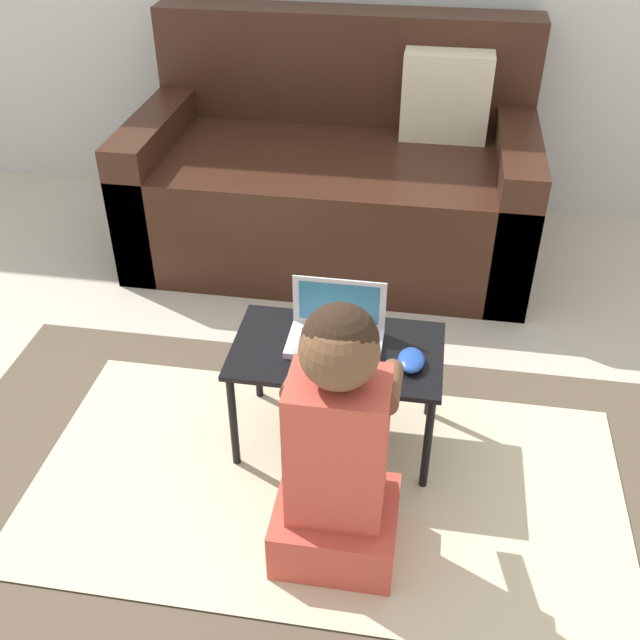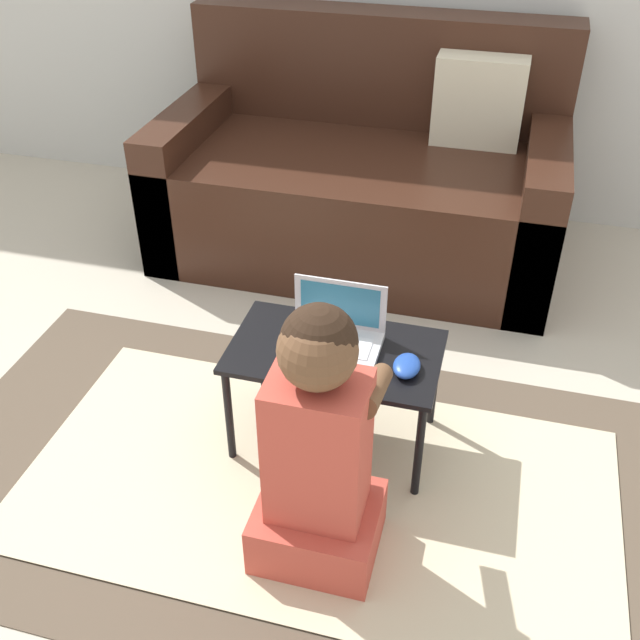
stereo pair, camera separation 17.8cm
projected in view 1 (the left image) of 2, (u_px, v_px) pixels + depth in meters
name	position (u px, v px, depth m)	size (l,w,h in m)	color
ground_plane	(297.00, 444.00, 2.36)	(16.00, 16.00, 0.00)	beige
area_rug	(326.00, 486.00, 2.21)	(2.40, 1.27, 0.01)	brown
couch	(336.00, 176.00, 3.22)	(1.64, 0.93, 0.93)	#381E14
laptop_desk	(337.00, 360.00, 2.19)	(0.61, 0.36, 0.36)	black
laptop	(336.00, 333.00, 2.17)	(0.27, 0.17, 0.18)	silver
computer_mouse	(411.00, 361.00, 2.09)	(0.08, 0.11, 0.04)	#234CB2
person_seated	(338.00, 450.00, 1.83)	(0.32, 0.37, 0.78)	#CC4C3D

